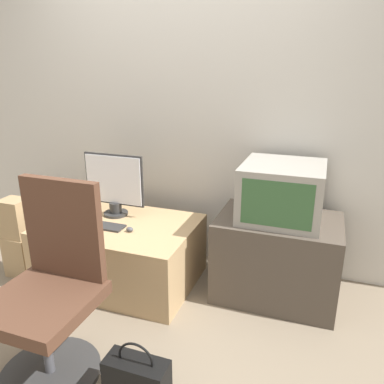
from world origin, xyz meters
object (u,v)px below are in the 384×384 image
keyboard (104,226)px  cardboard_box_lower (22,255)px  mouse (130,229)px  handbag (137,380)px  office_chair (50,295)px  main_monitor (114,185)px  crt_tv (282,192)px

keyboard → cardboard_box_lower: (-0.72, -0.10, -0.32)m
mouse → handbag: size_ratio=0.15×
keyboard → handbag: size_ratio=0.93×
office_chair → cardboard_box_lower: office_chair is taller
office_chair → cardboard_box_lower: bearing=141.8°
main_monitor → cardboard_box_lower: size_ratio=1.50×
main_monitor → crt_tv: bearing=3.6°
cardboard_box_lower → crt_tv: bearing=12.2°
main_monitor → handbag: size_ratio=1.45×
crt_tv → office_chair: bearing=-132.1°
crt_tv → handbag: 1.45m
main_monitor → mouse: size_ratio=9.52×
main_monitor → keyboard: size_ratio=1.57×
main_monitor → crt_tv: 1.26m
crt_tv → cardboard_box_lower: (-1.93, -0.42, -0.62)m
main_monitor → handbag: bearing=-56.0°
main_monitor → office_chair: 1.11m
keyboard → handbag: bearing=-50.7°
main_monitor → keyboard: bearing=-81.3°
handbag → cardboard_box_lower: bearing=151.8°
mouse → handbag: (0.48, -0.85, -0.37)m
mouse → office_chair: 0.80m
office_chair → handbag: 0.62m
handbag → crt_tv: bearing=66.7°
main_monitor → office_chair: office_chair is taller
cardboard_box_lower → handbag: size_ratio=0.97×
mouse → keyboard: bearing=176.7°
keyboard → crt_tv: bearing=14.6°
main_monitor → mouse: bearing=-44.2°
main_monitor → handbag: main_monitor is taller
main_monitor → handbag: (0.74, -1.10, -0.60)m
main_monitor → keyboard: 0.34m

